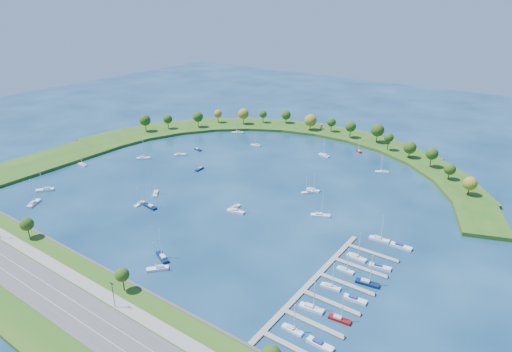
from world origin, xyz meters
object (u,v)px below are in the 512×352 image
Objects in this scene: moored_boat_1 at (82,164)px; moored_boat_10 at (324,155)px; moored_boat_4 at (200,168)px; dock_system at (328,289)px; moored_boat_7 at (237,132)px; harbor_tower at (321,127)px; docked_boat_1 at (320,344)px; moored_boat_3 at (234,207)px; docked_boat_10 at (379,239)px; moored_boat_8 at (162,257)px; moored_boat_12 at (143,158)px; docked_boat_0 at (292,329)px; docked_boat_11 at (401,246)px; docked_boat_4 at (331,286)px; docked_boat_2 at (311,307)px; docked_boat_7 at (367,282)px; moored_boat_5 at (180,154)px; docked_boat_3 at (340,318)px; moored_boat_9 at (156,193)px; moored_boat_20 at (307,192)px; docked_boat_6 at (345,269)px; moored_boat_11 at (150,206)px; moored_boat_17 at (236,211)px; moored_boat_15 at (198,149)px; moored_boat_13 at (320,215)px; moored_boat_18 at (382,171)px; moored_boat_14 at (313,189)px; docked_boat_9 at (380,267)px; moored_boat_6 at (34,203)px; docked_boat_8 at (356,257)px; moored_boat_2 at (45,189)px; docked_boat_5 at (355,299)px; moored_boat_21 at (158,268)px; moored_boat_19 at (139,203)px; moored_boat_0 at (256,145)px.

moored_boat_10 reaches higher than moored_boat_1.
dock_system is at bearing 57.63° from moored_boat_4.
moored_boat_4 is 0.81× the size of moored_boat_7.
docked_boat_1 is at bearing -62.51° from harbor_tower.
docked_boat_10 is at bearing -78.28° from moored_boat_3.
moored_boat_12 is at bearing -13.48° from moored_boat_8.
moored_boat_1 is 77.01m from moored_boat_4.
docked_boat_0 is (66.34, -4.97, -0.08)m from moored_boat_8.
docked_boat_11 is (1.90, 71.91, 0.02)m from docked_boat_1.
docked_boat_4 is at bearing 134.69° from moored_boat_10.
docked_boat_7 reaches higher than docked_boat_2.
moored_boat_5 is 1.04× the size of docked_boat_3.
moored_boat_20 is (67.31, 50.27, -0.05)m from moored_boat_9.
moored_boat_8 is 75.54m from docked_boat_6.
moored_boat_11 is 44.91m from moored_boat_17.
moored_boat_15 is at bearing 20.10° from moored_boat_12.
moored_boat_18 is at bearing 59.58° from moored_boat_13.
moored_boat_14 is 1.22× the size of docked_boat_9.
moored_boat_10 is at bearing 113.45° from docked_boat_3.
moored_boat_6 is at bearing -128.47° from moored_boat_12.
moored_boat_3 reaches higher than moored_boat_14.
docked_boat_1 is at bearing -152.32° from moored_boat_9.
moored_boat_11 reaches higher than moored_boat_18.
docked_boat_10 is (2.39, 19.52, 0.02)m from docked_boat_8.
docked_boat_8 is (70.06, -6.70, 0.04)m from moored_boat_3.
docked_boat_0 reaches higher than moored_boat_1.
moored_boat_18 reaches higher than moored_boat_20.
moored_boat_12 is 172.84m from docked_boat_4.
moored_boat_8 reaches higher than docked_boat_7.
moored_boat_5 is 121.99m from moored_boat_13.
moored_boat_3 is at bearing -139.17° from moored_boat_11.
moored_boat_10 is 1.28× the size of moored_boat_20.
moored_boat_2 is at bearing -111.04° from harbor_tower.
moored_boat_15 is 1.11× the size of docked_boat_9.
moored_boat_3 is at bearing 176.69° from moored_boat_13.
docked_boat_5 is at bearing 92.42° from docked_boat_1.
dock_system is at bearing -122.36° from docked_boat_9.
moored_boat_18 is 0.88× the size of docked_boat_2.
moored_boat_21 is at bearing -159.32° from docked_boat_7.
moored_boat_5 is at bearing -154.41° from moored_boat_2.
moored_boat_6 is 106.96m from moored_boat_17.
moored_boat_3 is 0.87× the size of moored_boat_7.
docked_boat_6 is at bearing 63.38° from moored_boat_4.
moored_boat_9 is at bearing 178.73° from docked_boat_6.
docked_boat_6 is (48.67, -55.96, 0.02)m from moored_boat_20.
moored_boat_15 is (-30.91, 68.06, -0.05)m from moored_boat_9.
moored_boat_6 is 55.72m from moored_boat_19.
moored_boat_15 is at bearing 34.14° from moored_boat_0.
docked_boat_8 is at bearing -129.21° from moored_boat_9.
moored_boat_9 is 120.91m from docked_boat_10.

